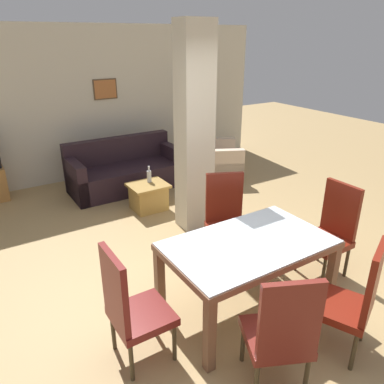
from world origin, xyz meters
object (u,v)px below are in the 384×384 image
Objects in this scene: dining_table at (248,256)px; floor_lamp at (206,99)px; armchair at (214,162)px; bottle at (149,176)px; dining_chair_near_left at (281,332)px; dining_chair_head_left at (130,306)px; dining_chair_far_right at (226,217)px; dining_chair_near_right at (354,298)px; dining_chair_head_right at (331,229)px; coffee_table at (149,196)px; sofa at (125,172)px.

floor_lamp reaches higher than dining_table.
bottle is at bearing -44.53° from armchair.
dining_chair_near_left is 4.12× the size of bottle.
dining_chair_near_left is at bearing -118.31° from floor_lamp.
dining_chair_near_left is 5.38m from floor_lamp.
floor_lamp is (3.33, 3.85, 0.81)m from dining_chair_head_left.
dining_chair_far_right is 1.00× the size of dining_chair_head_left.
dining_chair_near_right reaches higher than bottle.
dining_chair_far_right is 2.85m from armchair.
dining_chair_near_right is at bearing 137.11° from dining_chair_head_right.
dining_chair_near_right is at bearing 21.83° from dining_chair_near_left.
dining_chair_far_right is 1.00× the size of dining_chair_near_left.
dining_chair_near_right reaches higher than coffee_table.
dining_chair_far_right and dining_chair_near_right have the same top height.
coffee_table is 0.32m from bottle.
dining_chair_head_right is at bearing 52.61° from dining_chair_near_left.
dining_chair_head_left reaches higher than dining_table.
floor_lamp is (2.52, 4.68, 0.81)m from dining_chair_near_left.
dining_chair_near_right is at bearing 5.57° from armchair.
floor_lamp is at bearing 60.95° from dining_table.
armchair is (1.92, 3.23, -0.31)m from dining_table.
dining_chair_near_left is 4.68m from armchair.
floor_lamp reaches higher than bottle.
armchair is at bearing 45.74° from dining_chair_near_right.
dining_table is 0.80× the size of sofa.
bottle is 0.16× the size of floor_lamp.
dining_chair_head_right is at bearing 104.50° from sofa.
dining_chair_near_right is at bearing -110.40° from floor_lamp.
dining_chair_far_right and dining_chair_head_left have the same top height.
dining_table is at bearing 90.00° from dining_chair_head_right.
coffee_table is at bearing 87.19° from sofa.
dining_chair_near_right and dining_chair_head_left have the same top height.
sofa is at bearing 87.19° from coffee_table.
dining_chair_head_left is 2.38m from dining_chair_head_right.
dining_chair_head_left and dining_chair_head_right have the same top height.
dining_table is 0.93m from dining_chair_far_right.
coffee_table is (0.22, 2.58, -0.38)m from dining_table.
dining_chair_far_right is at bearing -84.45° from coffee_table.
sofa is at bearing -75.77° from armchair.
dining_table is 1.19m from dining_chair_head_right.
sofa is (0.27, 3.58, -0.30)m from dining_table.
dining_chair_head_right is at bearing 13.40° from armchair.
dining_chair_near_left reaches higher than dining_table.
dining_table is 1.46× the size of dining_chair_head_right.
coffee_table is at bearing -128.04° from bottle.
dining_table is 1.46× the size of dining_chair_far_right.
dining_chair_head_right reaches higher than bottle.
dining_table is 2.70× the size of coffee_table.
dining_chair_near_left is 0.86× the size of armchair.
dining_table is at bearing 85.77° from sofa.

